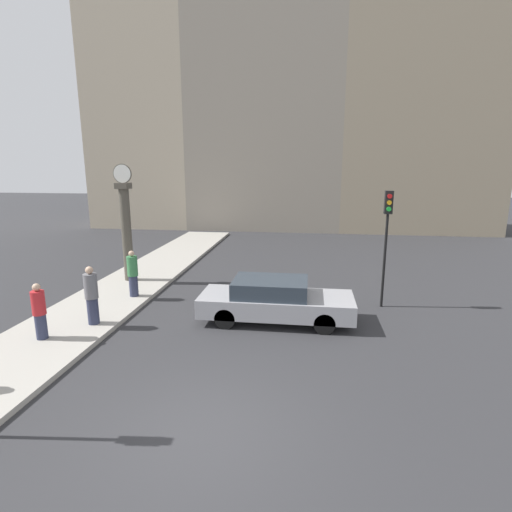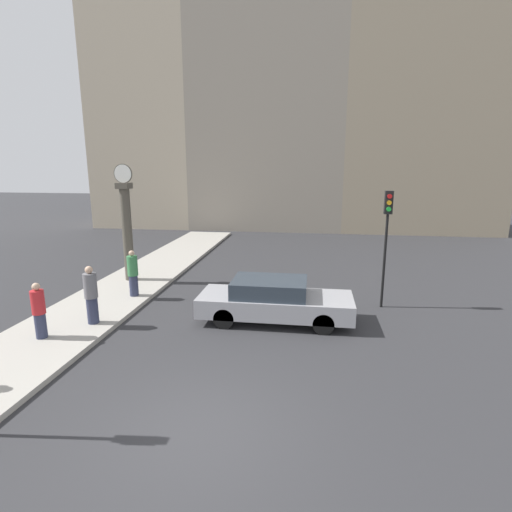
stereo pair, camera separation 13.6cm
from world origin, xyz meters
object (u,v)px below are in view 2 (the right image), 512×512
street_clock (127,227)px  pedestrian_red_top (39,311)px  pedestrian_grey_jacket (91,295)px  pedestrian_green_hoodie (133,273)px  sedan_car (274,300)px  traffic_light_far (387,226)px

street_clock → pedestrian_red_top: street_clock is taller
pedestrian_grey_jacket → pedestrian_green_hoodie: bearing=88.2°
sedan_car → pedestrian_green_hoodie: (-5.30, 1.37, 0.29)m
street_clock → pedestrian_red_top: size_ratio=2.99×
traffic_light_far → street_clock: size_ratio=0.85×
traffic_light_far → pedestrian_red_top: bearing=-156.3°
street_clock → pedestrian_grey_jacket: bearing=-77.7°
street_clock → pedestrian_grey_jacket: street_clock is taller
pedestrian_grey_jacket → pedestrian_green_hoodie: 2.66m
sedan_car → pedestrian_red_top: 6.72m
pedestrian_grey_jacket → pedestrian_red_top: bearing=-125.4°
pedestrian_grey_jacket → pedestrian_green_hoodie: size_ratio=1.05×
sedan_car → pedestrian_red_top: pedestrian_red_top is taller
pedestrian_red_top → sedan_car: bearing=21.7°
traffic_light_far → pedestrian_grey_jacket: 9.67m
pedestrian_green_hoodie → street_clock: bearing=118.7°
pedestrian_red_top → pedestrian_grey_jacket: 1.47m
pedestrian_red_top → pedestrian_green_hoodie: bearing=76.4°
sedan_car → pedestrian_green_hoodie: size_ratio=2.82×
pedestrian_green_hoodie → pedestrian_red_top: bearing=-103.6°
pedestrian_grey_jacket → pedestrian_green_hoodie: pedestrian_grey_jacket is taller
pedestrian_red_top → pedestrian_grey_jacket: (0.85, 1.20, 0.10)m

